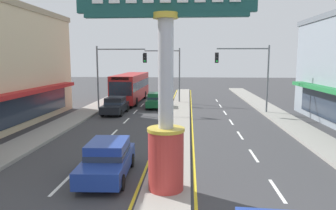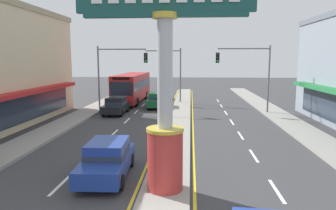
# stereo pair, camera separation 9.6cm
# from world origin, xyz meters

# --- Properties ---
(median_strip) EXTENTS (1.85, 52.00, 0.14)m
(median_strip) POSITION_xyz_m (0.00, 18.00, 0.07)
(median_strip) COLOR gray
(median_strip) RESTS_ON ground
(sidewalk_left) EXTENTS (2.25, 60.00, 0.18)m
(sidewalk_left) POSITION_xyz_m (-8.65, 16.00, 0.09)
(sidewalk_left) COLOR gray
(sidewalk_left) RESTS_ON ground
(sidewalk_right) EXTENTS (2.25, 60.00, 0.18)m
(sidewalk_right) POSITION_xyz_m (8.65, 16.00, 0.09)
(sidewalk_right) COLOR gray
(sidewalk_right) RESTS_ON ground
(lane_markings) EXTENTS (8.59, 52.00, 0.01)m
(lane_markings) POSITION_xyz_m (-0.00, 16.65, 0.00)
(lane_markings) COLOR silver
(lane_markings) RESTS_ON ground
(district_sign) EXTENTS (6.21, 1.38, 7.93)m
(district_sign) POSITION_xyz_m (-0.00, 4.36, 3.85)
(district_sign) COLOR #B7332D
(district_sign) RESTS_ON median_strip
(traffic_light_left_side) EXTENTS (4.86, 0.46, 6.20)m
(traffic_light_left_side) POSITION_xyz_m (-6.16, 22.83, 4.25)
(traffic_light_left_side) COLOR slate
(traffic_light_left_side) RESTS_ON ground
(traffic_light_right_side) EXTENTS (4.86, 0.46, 6.20)m
(traffic_light_right_side) POSITION_xyz_m (6.16, 21.99, 4.25)
(traffic_light_right_side) COLOR slate
(traffic_light_right_side) RESTS_ON ground
(traffic_light_median_far) EXTENTS (4.20, 0.46, 6.20)m
(traffic_light_median_far) POSITION_xyz_m (-1.74, 28.76, 4.19)
(traffic_light_median_far) COLOR slate
(traffic_light_median_far) RESTS_ON ground
(bus_far_right_lane) EXTENTS (2.66, 11.23, 3.26)m
(bus_far_right_lane) POSITION_xyz_m (-5.88, 29.26, 1.87)
(bus_far_right_lane) COLOR #B21E1E
(bus_far_right_lane) RESTS_ON ground
(sedan_near_left_lane) EXTENTS (1.97, 4.37, 1.53)m
(sedan_near_left_lane) POSITION_xyz_m (-2.58, 5.79, 0.79)
(sedan_near_left_lane) COLOR navy
(sedan_near_left_lane) RESTS_ON ground
(sedan_mid_left_lane) EXTENTS (1.88, 4.32, 1.53)m
(sedan_mid_left_lane) POSITION_xyz_m (-5.87, 21.16, 0.79)
(sedan_mid_left_lane) COLOR black
(sedan_mid_left_lane) RESTS_ON ground
(sedan_far_left_oncoming) EXTENTS (2.02, 4.39, 1.53)m
(sedan_far_left_oncoming) POSITION_xyz_m (-2.58, 25.11, 0.79)
(sedan_far_left_oncoming) COLOR #14562D
(sedan_far_left_oncoming) RESTS_ON ground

